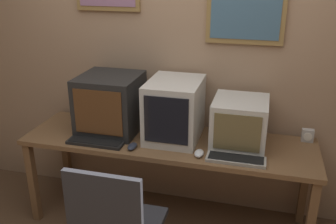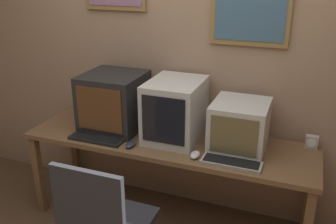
{
  "view_description": "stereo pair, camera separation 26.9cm",
  "coord_description": "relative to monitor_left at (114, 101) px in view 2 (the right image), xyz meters",
  "views": [
    {
      "loc": [
        0.64,
        -1.42,
        1.93
      ],
      "look_at": [
        0.0,
        1.01,
        0.94
      ],
      "focal_mm": 40.0,
      "sensor_mm": 36.0,
      "label": 1
    },
    {
      "loc": [
        0.9,
        -1.33,
        1.93
      ],
      "look_at": [
        0.0,
        1.01,
        0.94
      ],
      "focal_mm": 40.0,
      "sensor_mm": 36.0,
      "label": 2
    }
  ],
  "objects": [
    {
      "name": "wall_back",
      "position": [
        0.47,
        0.3,
        0.37
      ],
      "size": [
        8.0,
        0.08,
        2.6
      ],
      "color": "tan",
      "rests_on": "ground_plane"
    },
    {
      "name": "mouse_near_keyboard",
      "position": [
        0.27,
        -0.27,
        -0.2
      ],
      "size": [
        0.06,
        0.11,
        0.03
      ],
      "color": "#282D3D",
      "rests_on": "desk"
    },
    {
      "name": "keyboard_main",
      "position": [
        -0.02,
        -0.26,
        -0.21
      ],
      "size": [
        0.42,
        0.15,
        0.03
      ],
      "color": "black",
      "rests_on": "desk"
    },
    {
      "name": "mouse_far_corner",
      "position": [
        0.74,
        -0.26,
        -0.2
      ],
      "size": [
        0.06,
        0.11,
        0.04
      ],
      "color": "silver",
      "rests_on": "desk"
    },
    {
      "name": "monitor_left",
      "position": [
        0.0,
        0.0,
        0.0
      ],
      "size": [
        0.45,
        0.46,
        0.44
      ],
      "color": "black",
      "rests_on": "desk"
    },
    {
      "name": "monitor_right",
      "position": [
        0.98,
        0.0,
        -0.05
      ],
      "size": [
        0.38,
        0.41,
        0.34
      ],
      "color": "beige",
      "rests_on": "desk"
    },
    {
      "name": "desk",
      "position": [
        0.47,
        -0.06,
        -0.29
      ],
      "size": [
        2.15,
        0.61,
        0.72
      ],
      "color": "brown",
      "rests_on": "ground_plane"
    },
    {
      "name": "keyboard_side",
      "position": [
        0.99,
        -0.26,
        -0.21
      ],
      "size": [
        0.39,
        0.13,
        0.03
      ],
      "color": "#A8A399",
      "rests_on": "desk"
    },
    {
      "name": "desk_clock",
      "position": [
        1.47,
        0.17,
        -0.17
      ],
      "size": [
        0.08,
        0.05,
        0.09
      ],
      "color": "#B7B2AD",
      "rests_on": "desk"
    },
    {
      "name": "monitor_center",
      "position": [
        0.51,
        -0.01,
        0.0
      ],
      "size": [
        0.38,
        0.48,
        0.44
      ],
      "color": "beige",
      "rests_on": "desk"
    }
  ]
}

